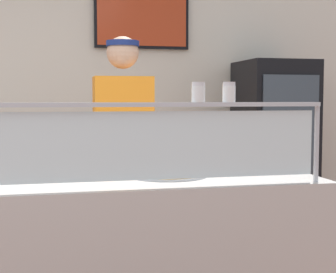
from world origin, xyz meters
TOP-DOWN VIEW (x-y plane):
  - shop_rear_unit at (0.87, 2.50)m, footprint 6.13×0.13m
  - serving_counter at (0.86, 0.39)m, footprint 1.73×0.77m
  - sneeze_guard at (0.86, 0.06)m, footprint 1.55×0.06m
  - pizza_tray at (0.96, 0.41)m, footprint 0.42×0.42m
  - pizza_server at (0.97, 0.39)m, footprint 0.14×0.29m
  - parmesan_shaker at (1.02, 0.06)m, footprint 0.06×0.06m
  - pepper_flake_shaker at (1.17, 0.06)m, footprint 0.06×0.06m
  - worker_figure at (0.83, 1.12)m, footprint 0.41×0.50m
  - drink_fridge at (2.32, 2.05)m, footprint 0.60×0.66m

SIDE VIEW (x-z plane):
  - serving_counter at x=0.86m, z-range 0.00..0.95m
  - drink_fridge at x=2.32m, z-range 0.00..1.69m
  - pizza_tray at x=0.96m, z-range 0.95..0.98m
  - pizza_server at x=0.97m, z-range 0.99..0.99m
  - worker_figure at x=0.83m, z-range 0.13..1.89m
  - sneeze_guard at x=0.86m, z-range 1.01..1.40m
  - shop_rear_unit at x=0.87m, z-range 0.01..2.71m
  - parmesan_shaker at x=1.02m, z-range 1.33..1.43m
  - pepper_flake_shaker at x=1.17m, z-range 1.33..1.43m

